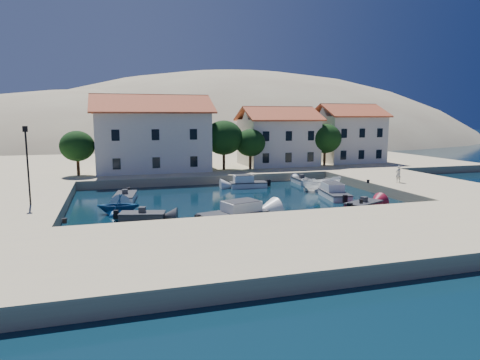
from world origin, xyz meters
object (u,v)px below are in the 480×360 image
object	(u,v)px
boat_east	(321,191)
building_left	(152,132)
cabin_cruiser_east	(335,193)
building_right	(348,133)
lamppost	(27,158)
pedestrian	(398,174)
cabin_cruiser_south	(233,214)
building_mid	(278,135)
rowboat_south	(318,216)

from	to	relation	value
boat_east	building_left	bearing A→B (deg)	55.55
building_left	cabin_cruiser_east	distance (m)	25.91
building_right	cabin_cruiser_east	size ratio (longest dim) A/B	1.87
building_left	building_right	distance (m)	30.07
lamppost	cabin_cruiser_east	world-z (taller)	lamppost
lamppost	pedestrian	xyz separation A→B (m)	(35.45, 1.41, -2.86)
building_left	boat_east	size ratio (longest dim) A/B	3.31
building_right	cabin_cruiser_south	xyz separation A→B (m)	(-26.28, -27.60, -5.00)
building_mid	cabin_cruiser_south	bearing A→B (deg)	-118.22
cabin_cruiser_south	building_left	bearing A→B (deg)	81.76
rowboat_south	cabin_cruiser_east	bearing A→B (deg)	-30.49
cabin_cruiser_south	cabin_cruiser_east	xyz separation A→B (m)	(12.03, 5.77, 0.00)
building_right	lamppost	bearing A→B (deg)	-152.07
pedestrian	rowboat_south	bearing A→B (deg)	28.14
cabin_cruiser_south	rowboat_south	size ratio (longest dim) A/B	1.29
lamppost	building_mid	bearing A→B (deg)	35.45
building_right	lamppost	size ratio (longest dim) A/B	1.52
building_left	boat_east	world-z (taller)	building_left
building_right	lamppost	world-z (taller)	building_right
building_left	lamppost	world-z (taller)	building_left
lamppost	boat_east	bearing A→B (deg)	8.34
lamppost	cabin_cruiser_east	bearing A→B (deg)	0.35
cabin_cruiser_south	pedestrian	xyz separation A→B (m)	(20.23, 7.02, 1.41)
building_right	boat_east	xyz separation A→B (m)	(-13.72, -17.93, -5.47)
building_mid	boat_east	size ratio (longest dim) A/B	2.37
building_mid	boat_east	bearing A→B (deg)	-95.80
boat_east	building_right	bearing A→B (deg)	-27.51
cabin_cruiser_south	boat_east	xyz separation A→B (m)	(12.56, 9.68, -0.48)
lamppost	cabin_cruiser_south	bearing A→B (deg)	-20.21
building_right	cabin_cruiser_east	xyz separation A→B (m)	(-14.25, -21.83, -5.00)
building_left	cabin_cruiser_east	bearing A→B (deg)	-51.55
building_left	building_mid	distance (m)	18.04
building_left	building_mid	bearing A→B (deg)	3.18
cabin_cruiser_south	rowboat_south	xyz separation A→B (m)	(6.85, -0.89, -0.48)
building_left	cabin_cruiser_east	size ratio (longest dim) A/B	2.91
building_right	boat_east	distance (m)	23.23
lamppost	boat_east	world-z (taller)	lamppost
lamppost	cabin_cruiser_south	distance (m)	16.77
rowboat_south	pedestrian	distance (m)	15.66
cabin_cruiser_east	boat_east	world-z (taller)	cabin_cruiser_east
lamppost	rowboat_south	size ratio (longest dim) A/B	1.39
building_mid	pedestrian	size ratio (longest dim) A/B	5.90
building_left	lamppost	size ratio (longest dim) A/B	2.36
building_mid	building_right	size ratio (longest dim) A/B	1.11
rowboat_south	pedestrian	size ratio (longest dim) A/B	2.51
building_mid	cabin_cruiser_south	size ratio (longest dim) A/B	1.82
lamppost	cabin_cruiser_south	world-z (taller)	lamppost
cabin_cruiser_east	cabin_cruiser_south	bearing A→B (deg)	125.32
cabin_cruiser_south	boat_east	distance (m)	15.86
lamppost	pedestrian	size ratio (longest dim) A/B	3.50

